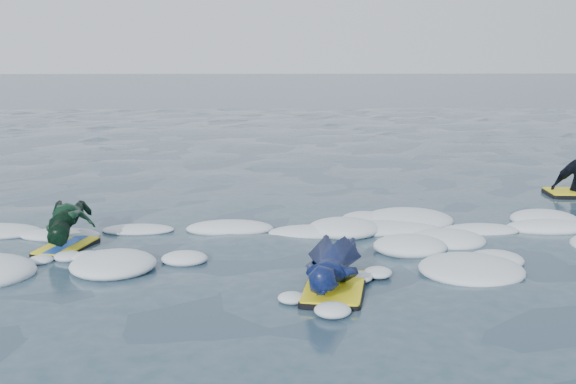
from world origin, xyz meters
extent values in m
plane|color=#1C2C44|center=(0.00, 0.00, 0.00)|extent=(120.00, 120.00, 0.00)
cube|color=black|center=(0.66, -0.96, 0.04)|extent=(0.79, 1.17, 0.05)
cube|color=yellow|center=(0.66, -0.96, 0.07)|extent=(0.76, 1.15, 0.02)
imported|color=navy|center=(0.66, -0.71, 0.24)|extent=(0.91, 1.71, 0.39)
cube|color=black|center=(-2.46, 0.70, 0.03)|extent=(0.69, 0.98, 0.04)
cube|color=yellow|center=(-2.46, 0.70, 0.06)|extent=(0.66, 0.95, 0.02)
cube|color=blue|center=(-2.46, 0.70, 0.07)|extent=(0.36, 0.85, 0.01)
imported|color=#0E361F|center=(-2.46, 0.90, 0.28)|extent=(0.77, 1.38, 0.50)
camera|label=1|loc=(-0.02, -7.85, 2.43)|focal=45.00mm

